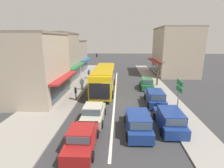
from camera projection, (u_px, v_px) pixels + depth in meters
name	position (u px, v px, depth m)	size (l,w,h in m)	color
ground_plane	(114.00, 103.00, 19.69)	(140.00, 140.00, 0.00)	#353538
lane_centre_line	(115.00, 92.00, 23.56)	(0.20, 28.00, 0.01)	silver
sidewalk_left	(70.00, 87.00, 25.76)	(5.20, 44.00, 0.14)	gray
kerb_right	(158.00, 88.00, 25.23)	(2.80, 44.00, 0.12)	gray
shopfront_corner_near	(26.00, 67.00, 19.89)	(9.07, 8.03, 7.71)	#B2A38E
shopfront_mid_block	(54.00, 58.00, 28.48)	(7.58, 9.36, 8.00)	gray
shopfront_far_end	(69.00, 56.00, 37.25)	(7.37, 7.86, 6.79)	gray
building_right_far	(175.00, 51.00, 34.62)	(8.15, 10.08, 9.19)	#B2A38E
city_bus	(104.00, 78.00, 23.75)	(2.77, 10.86, 3.23)	yellow
wagon_behind_bus_mid	(138.00, 123.00, 13.40)	(2.00, 4.53, 1.58)	navy
sedan_adjacent_lane_lead	(94.00, 114.00, 15.23)	(1.93, 4.22, 1.47)	#B7B29E
sedan_behind_bus_near	(82.00, 139.00, 11.34)	(1.92, 4.21, 1.47)	maroon
parked_wagon_kerb_front	(170.00, 119.00, 13.92)	(1.95, 4.50, 1.58)	navy
parked_wagon_kerb_second	(155.00, 98.00, 19.10)	(1.99, 4.53, 1.58)	navy
parked_hatchback_kerb_third	(147.00, 84.00, 25.05)	(1.90, 3.75, 1.54)	#1E6638
traffic_light_downstreet	(97.00, 60.00, 35.21)	(0.33, 0.24, 4.20)	gray
directional_road_sign	(179.00, 90.00, 15.16)	(0.10, 1.40, 3.60)	gray
street_tree_right	(158.00, 75.00, 26.40)	(1.70, 1.55, 3.84)	brown
pedestrian_with_handbag_near	(89.00, 73.00, 31.13)	(0.33, 0.66, 1.63)	#333338
pedestrian_browsing_midblock	(82.00, 83.00, 24.06)	(0.55, 0.31, 1.63)	#333338
pedestrian_far_walker	(76.00, 92.00, 19.98)	(0.27, 0.57, 1.63)	#4C4742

